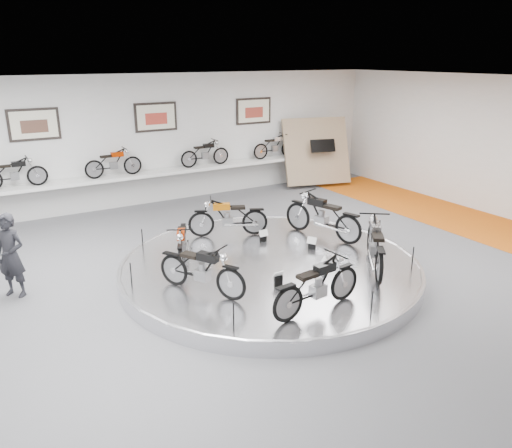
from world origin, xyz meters
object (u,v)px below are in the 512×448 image
bike_a (322,216)px  bike_c (182,243)px  shelf (162,173)px  visitor (11,256)px  bike_d (201,269)px  bike_e (317,285)px  bike_f (375,244)px  bike_b (228,217)px  display_platform (270,268)px

bike_a → bike_c: size_ratio=1.20×
bike_c → shelf: bearing=-171.1°
bike_c → visitor: size_ratio=0.92×
shelf → bike_a: size_ratio=5.94×
bike_d → visitor: bearing=-158.3°
bike_a → bike_c: 3.56m
bike_e → bike_f: size_ratio=0.90×
bike_b → visitor: 4.82m
bike_d → bike_e: bike_e is taller
bike_b → display_platform: bearing=114.3°
display_platform → bike_b: bike_b is taller
display_platform → bike_e: 2.38m
bike_b → bike_f: size_ratio=0.90×
bike_c → bike_e: (1.19, -3.11, 0.03)m
display_platform → bike_a: bearing=19.1°
display_platform → bike_e: (-0.46, -2.25, 0.64)m
bike_b → bike_f: bearing=140.4°
bike_e → bike_f: bearing=15.3°
bike_a → bike_d: (-3.78, -1.27, -0.07)m
display_platform → bike_d: bike_d is taller
bike_d → display_platform: bearing=77.6°
shelf → bike_b: bike_b is taller
bike_b → bike_e: size_ratio=0.99×
bike_f → visitor: visitor is taller
shelf → bike_c: size_ratio=7.15×
bike_a → bike_c: bearing=69.4°
display_platform → bike_f: 2.28m
display_platform → bike_a: bike_a is taller
visitor → bike_f: bearing=18.1°
bike_d → bike_f: 3.61m
bike_d → bike_f: size_ratio=0.88×
display_platform → bike_c: bike_c is taller
shelf → bike_e: (-0.46, -8.65, -0.21)m
bike_a → bike_b: 2.28m
display_platform → bike_b: 1.99m
bike_a → bike_f: bike_a is taller
display_platform → bike_c: size_ratio=4.16×
shelf → bike_e: bearing=-93.0°
display_platform → bike_c: (-1.65, 0.86, 0.60)m
bike_a → bike_e: bike_a is taller
display_platform → bike_e: bearing=-101.5°
bike_e → visitor: 5.90m
shelf → bike_c: bike_c is taller
bike_b → bike_f: bike_f is taller
bike_b → bike_e: 4.16m
bike_b → bike_f: (1.66, -3.31, 0.06)m
display_platform → shelf: shelf is taller
shelf → bike_f: (1.64, -7.82, -0.16)m
bike_e → visitor: (-4.38, 3.96, 0.05)m
bike_d → bike_e: bearing=10.6°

